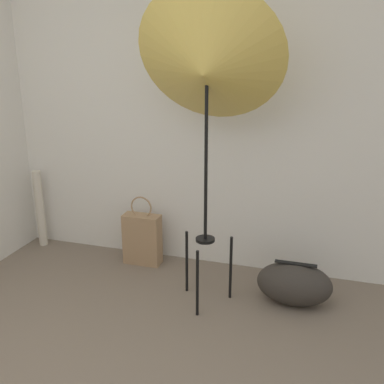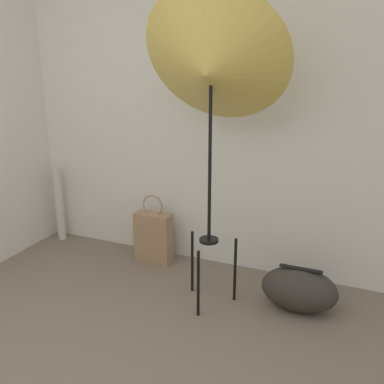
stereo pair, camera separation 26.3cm
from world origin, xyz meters
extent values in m
cube|color=silver|center=(0.00, 2.46, 1.30)|extent=(8.00, 0.05, 2.60)
cylinder|color=black|center=(0.48, 1.65, 0.23)|extent=(0.02, 0.02, 0.46)
cylinder|color=black|center=(0.33, 1.93, 0.23)|extent=(0.02, 0.02, 0.46)
cylinder|color=black|center=(0.64, 1.93, 0.23)|extent=(0.02, 0.02, 0.46)
cylinder|color=black|center=(0.48, 1.84, 0.46)|extent=(0.13, 0.13, 0.02)
cylinder|color=black|center=(0.48, 1.84, 1.02)|extent=(0.02, 0.02, 1.11)
cone|color=#D1B251|center=(0.48, 1.84, 1.57)|extent=(0.93, 0.65, 0.91)
cube|color=#9E7A56|center=(-0.15, 2.25, 0.21)|extent=(0.30, 0.13, 0.41)
torus|color=#9E7A56|center=(-0.15, 2.25, 0.48)|extent=(0.18, 0.01, 0.18)
ellipsoid|color=#332D28|center=(1.07, 1.98, 0.15)|extent=(0.50, 0.30, 0.30)
cube|color=black|center=(1.07, 1.98, 0.30)|extent=(0.28, 0.04, 0.01)
cylinder|color=beige|center=(-1.14, 2.32, 0.34)|extent=(0.07, 0.07, 0.68)
camera|label=1|loc=(1.20, -0.81, 1.67)|focal=42.00mm
camera|label=2|loc=(1.45, -0.72, 1.67)|focal=42.00mm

